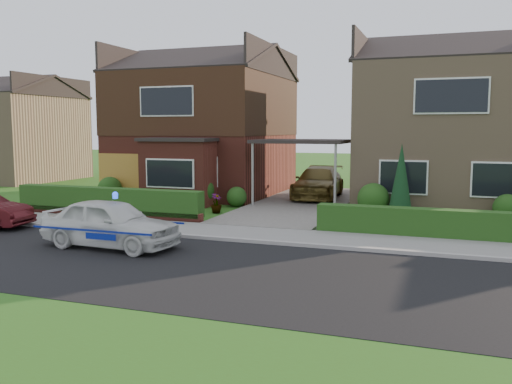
% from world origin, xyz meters
% --- Properties ---
extents(ground, '(120.00, 120.00, 0.00)m').
position_xyz_m(ground, '(0.00, 0.00, 0.00)').
color(ground, '#2B5416').
rests_on(ground, ground).
extents(road, '(60.00, 6.00, 0.02)m').
position_xyz_m(road, '(0.00, 0.00, 0.00)').
color(road, black).
rests_on(road, ground).
extents(kerb, '(60.00, 0.16, 0.12)m').
position_xyz_m(kerb, '(0.00, 3.05, 0.06)').
color(kerb, '#9E9993').
rests_on(kerb, ground).
extents(sidewalk, '(60.00, 2.00, 0.10)m').
position_xyz_m(sidewalk, '(0.00, 4.10, 0.05)').
color(sidewalk, slate).
rests_on(sidewalk, ground).
extents(grass_verge, '(60.00, 4.00, 0.01)m').
position_xyz_m(grass_verge, '(0.00, -5.00, 0.00)').
color(grass_verge, '#2B5416').
rests_on(grass_verge, ground).
extents(driveway, '(3.80, 12.00, 0.12)m').
position_xyz_m(driveway, '(0.00, 11.00, 0.06)').
color(driveway, '#666059').
rests_on(driveway, ground).
extents(house_left, '(7.50, 9.53, 7.25)m').
position_xyz_m(house_left, '(-5.78, 13.90, 3.81)').
color(house_left, maroon).
rests_on(house_left, ground).
extents(house_right, '(7.50, 8.06, 7.25)m').
position_xyz_m(house_right, '(5.80, 13.99, 3.66)').
color(house_right, '#A28363').
rests_on(house_right, ground).
extents(carport_link, '(3.80, 3.00, 2.77)m').
position_xyz_m(carport_link, '(0.00, 10.95, 2.66)').
color(carport_link, black).
rests_on(carport_link, ground).
extents(garage_door, '(2.20, 0.10, 2.10)m').
position_xyz_m(garage_door, '(-8.25, 9.96, 1.05)').
color(garage_door, olive).
rests_on(garage_door, ground).
extents(dwarf_wall, '(7.70, 0.25, 0.36)m').
position_xyz_m(dwarf_wall, '(-5.80, 5.30, 0.18)').
color(dwarf_wall, maroon).
rests_on(dwarf_wall, ground).
extents(hedge_left, '(7.50, 0.55, 0.90)m').
position_xyz_m(hedge_left, '(-5.80, 5.45, 0.00)').
color(hedge_left, '#133E14').
rests_on(hedge_left, ground).
extents(hedge_right, '(7.50, 0.55, 0.80)m').
position_xyz_m(hedge_right, '(5.80, 5.35, 0.00)').
color(hedge_right, '#133E14').
rests_on(hedge_right, ground).
extents(shrub_left_far, '(1.08, 1.08, 1.08)m').
position_xyz_m(shrub_left_far, '(-8.50, 9.50, 0.54)').
color(shrub_left_far, '#133E14').
rests_on(shrub_left_far, ground).
extents(shrub_left_mid, '(1.32, 1.32, 1.32)m').
position_xyz_m(shrub_left_mid, '(-4.00, 9.30, 0.66)').
color(shrub_left_mid, '#133E14').
rests_on(shrub_left_mid, ground).
extents(shrub_left_near, '(0.84, 0.84, 0.84)m').
position_xyz_m(shrub_left_near, '(-2.40, 9.60, 0.42)').
color(shrub_left_near, '#133E14').
rests_on(shrub_left_near, ground).
extents(shrub_right_near, '(1.20, 1.20, 1.20)m').
position_xyz_m(shrub_right_near, '(3.20, 9.40, 0.60)').
color(shrub_right_near, '#133E14').
rests_on(shrub_right_near, ground).
extents(shrub_right_mid, '(0.96, 0.96, 0.96)m').
position_xyz_m(shrub_right_mid, '(7.80, 9.50, 0.48)').
color(shrub_right_mid, '#133E14').
rests_on(shrub_right_mid, ground).
extents(conifer_a, '(0.90, 0.90, 2.60)m').
position_xyz_m(conifer_a, '(4.20, 9.20, 1.30)').
color(conifer_a, black).
rests_on(conifer_a, ground).
extents(neighbour_left, '(6.50, 7.00, 5.20)m').
position_xyz_m(neighbour_left, '(-20.00, 16.00, 2.60)').
color(neighbour_left, '#A28363').
rests_on(neighbour_left, ground).
extents(police_car, '(3.59, 4.00, 1.49)m').
position_xyz_m(police_car, '(-2.76, 1.23, 0.67)').
color(police_car, silver).
rests_on(police_car, ground).
extents(driveway_car, '(2.19, 4.79, 1.36)m').
position_xyz_m(driveway_car, '(0.28, 12.86, 0.80)').
color(driveway_car, brown).
rests_on(driveway_car, driveway).
extents(potted_plant_a, '(0.49, 0.39, 0.80)m').
position_xyz_m(potted_plant_a, '(-9.00, 6.86, 0.40)').
color(potted_plant_a, gray).
rests_on(potted_plant_a, ground).
extents(potted_plant_b, '(0.46, 0.43, 0.67)m').
position_xyz_m(potted_plant_b, '(-6.72, 6.00, 0.34)').
color(potted_plant_b, gray).
rests_on(potted_plant_b, ground).
extents(potted_plant_c, '(0.53, 0.53, 0.74)m').
position_xyz_m(potted_plant_c, '(-2.50, 7.73, 0.37)').
color(potted_plant_c, gray).
rests_on(potted_plant_c, ground).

